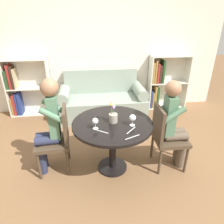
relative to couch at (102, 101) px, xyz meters
name	(u,v)px	position (x,y,z in m)	size (l,w,h in m)	color
ground_plane	(112,167)	(0.00, -1.67, -0.31)	(16.00, 16.00, 0.00)	brown
back_wall	(100,46)	(0.00, 0.42, 1.04)	(5.20, 0.05, 2.70)	silver
round_table	(112,131)	(0.00, -1.67, 0.28)	(1.01, 1.01, 0.72)	black
couch	(102,101)	(0.00, 0.00, 0.00)	(1.74, 0.80, 0.92)	gray
bookshelf_left	(24,89)	(-1.59, 0.27, 0.25)	(0.86, 0.28, 1.17)	silver
bookshelf_right	(162,82)	(1.37, 0.27, 0.27)	(0.86, 0.28, 1.17)	silver
chair_left	(58,137)	(-0.71, -1.57, 0.18)	(0.44, 0.44, 0.90)	#473828
chair_right	(166,135)	(0.71, -1.69, 0.18)	(0.43, 0.43, 0.90)	#473828
person_left	(49,125)	(-0.79, -1.58, 0.38)	(0.43, 0.36, 1.28)	#282D47
person_right	(174,124)	(0.80, -1.70, 0.35)	(0.42, 0.35, 1.24)	brown
wine_glass_left	(95,121)	(-0.22, -1.79, 0.51)	(0.07, 0.07, 0.14)	white
wine_glass_right	(133,118)	(0.23, -1.77, 0.51)	(0.08, 0.08, 0.14)	white
flower_vase	(113,116)	(0.01, -1.66, 0.49)	(0.11, 0.11, 0.27)	#9E9384
knife_left_setting	(101,131)	(-0.16, -1.86, 0.41)	(0.16, 0.12, 0.00)	silver
fork_left_setting	(132,137)	(0.17, -2.03, 0.41)	(0.18, 0.09, 0.00)	silver
knife_right_setting	(131,130)	(0.19, -1.88, 0.41)	(0.14, 0.15, 0.00)	silver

